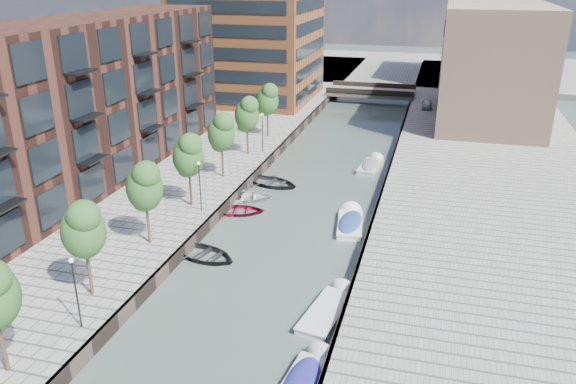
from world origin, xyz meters
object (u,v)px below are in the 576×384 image
at_px(tree_4, 221,131).
at_px(tree_1, 83,228).
at_px(bridge, 371,92).
at_px(sloop_1, 205,258).
at_px(tree_2, 144,185).
at_px(sloop_2, 238,213).
at_px(tree_6, 267,99).
at_px(sloop_3, 246,200).
at_px(tree_5, 247,113).
at_px(motorboat_4, 371,165).
at_px(motorboat_2, 330,309).
at_px(sloop_4, 273,185).
at_px(motorboat_0, 305,384).
at_px(car, 427,104).
at_px(tree_3, 188,154).
at_px(motorboat_3, 350,222).

bearing_deg(tree_4, tree_1, -90.00).
distance_m(bridge, sloop_1, 53.64).
xyz_separation_m(tree_2, sloop_2, (3.45, 8.52, -5.31)).
bearing_deg(tree_6, sloop_3, -79.45).
distance_m(tree_5, motorboat_4, 13.71).
distance_m(sloop_1, motorboat_2, 10.57).
height_order(tree_5, motorboat_4, tree_5).
bearing_deg(tree_1, sloop_4, 79.02).
distance_m(motorboat_0, motorboat_2, 6.87).
relative_size(bridge, motorboat_2, 2.31).
distance_m(tree_1, tree_2, 7.00).
relative_size(sloop_2, car, 1.31).
bearing_deg(tree_4, motorboat_0, -60.59).
xyz_separation_m(tree_5, motorboat_0, (13.73, -31.35, -5.09)).
distance_m(bridge, sloop_3, 43.01).
bearing_deg(motorboat_2, motorboat_0, -89.11).
distance_m(tree_2, motorboat_2, 14.99).
height_order(tree_5, sloop_3, tree_5).
bearing_deg(tree_5, motorboat_2, -60.91).
bearing_deg(motorboat_4, tree_3, -128.09).
bearing_deg(motorboat_3, motorboat_0, -87.15).
xyz_separation_m(bridge, sloop_1, (-4.64, -53.42, -1.39)).
height_order(bridge, motorboat_2, bridge).
relative_size(bridge, tree_2, 2.18).
bearing_deg(motorboat_4, sloop_4, -137.16).
distance_m(tree_5, sloop_4, 8.85).
height_order(tree_1, sloop_4, tree_1).
distance_m(sloop_2, sloop_4, 6.95).
xyz_separation_m(sloop_2, sloop_4, (0.90, 6.89, 0.00)).
bearing_deg(tree_4, motorboat_4, 35.70).
xyz_separation_m(tree_2, tree_6, (0.00, 28.00, 0.00)).
bearing_deg(tree_1, motorboat_3, 50.86).
xyz_separation_m(sloop_2, sloop_3, (-0.35, 2.84, 0.00)).
bearing_deg(sloop_4, sloop_2, -172.41).
bearing_deg(tree_2, sloop_2, 67.93).
relative_size(tree_4, tree_5, 1.00).
bearing_deg(tree_5, motorboat_3, -43.91).
bearing_deg(tree_3, sloop_1, -59.03).
bearing_deg(motorboat_3, car, 83.68).
relative_size(sloop_2, motorboat_4, 0.84).
relative_size(sloop_1, car, 1.45).
bearing_deg(sloop_2, motorboat_0, -164.73).
relative_size(tree_1, sloop_1, 1.22).
xyz_separation_m(bridge, motorboat_3, (4.28, -45.30, -1.17)).
bearing_deg(tree_2, sloop_4, 74.24).
distance_m(bridge, motorboat_3, 45.51).
bearing_deg(motorboat_0, motorboat_3, 92.85).
relative_size(tree_2, sloop_4, 1.17).
bearing_deg(sloop_3, sloop_2, 166.04).
bearing_deg(motorboat_2, tree_6, 113.40).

